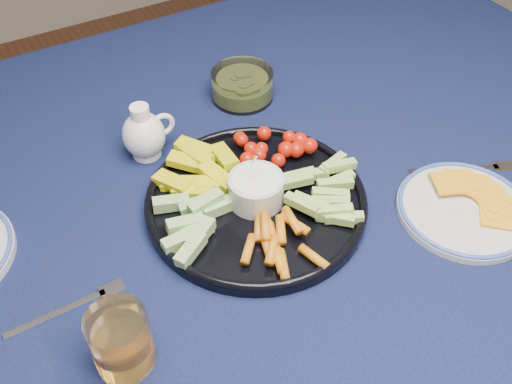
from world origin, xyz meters
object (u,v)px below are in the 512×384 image
dining_table (224,213)px  crudite_platter (255,199)px  creamer_pitcher (144,134)px  pickle_bowl (242,86)px  juice_tumbler (122,343)px  cheese_plate (465,208)px

dining_table → crudite_platter: (0.01, -0.09, 0.11)m
creamer_pitcher → pickle_bowl: (0.22, 0.06, -0.02)m
dining_table → crudite_platter: size_ratio=4.93×
crudite_platter → creamer_pitcher: crudite_platter is taller
dining_table → creamer_pitcher: size_ratio=16.91×
creamer_pitcher → juice_tumbler: size_ratio=1.14×
dining_table → crudite_platter: 0.14m
dining_table → pickle_bowl: pickle_bowl is taller
pickle_bowl → cheese_plate: 0.45m
creamer_pitcher → juice_tumbler: bearing=-116.3°
creamer_pitcher → cheese_plate: creamer_pitcher is taller
dining_table → pickle_bowl: bearing=52.1°
pickle_bowl → cheese_plate: size_ratio=0.57×
dining_table → cheese_plate: size_ratio=8.24×
dining_table → cheese_plate: bearing=-42.0°
pickle_bowl → juice_tumbler: 0.56m
pickle_bowl → cheese_plate: pickle_bowl is taller
cheese_plate → crudite_platter: bearing=148.1°
pickle_bowl → creamer_pitcher: bearing=-164.4°
crudite_platter → cheese_plate: crudite_platter is taller
crudite_platter → creamer_pitcher: bearing=115.4°
creamer_pitcher → pickle_bowl: size_ratio=0.85×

